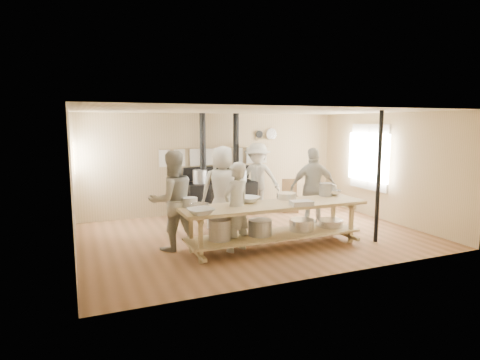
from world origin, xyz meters
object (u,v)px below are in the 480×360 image
object	(u,v)px
cook_far_left	(236,207)
roasting_pan	(301,203)
cook_by_window	(257,178)
chair	(290,202)
cook_left	(172,201)
cook_center	(223,190)
prep_table	(274,221)
cook_right	(313,188)
stove	(220,195)

from	to	relation	value
cook_far_left	roasting_pan	bearing A→B (deg)	135.38
roasting_pan	cook_by_window	bearing A→B (deg)	79.58
cook_far_left	cook_by_window	xyz separation A→B (m)	(1.71, 2.76, 0.09)
cook_by_window	roasting_pan	distance (m)	3.23
cook_far_left	chair	distance (m)	3.62
cook_left	cook_center	size ratio (longest dim) A/B	0.99
cook_center	cook_by_window	world-z (taller)	cook_center
cook_by_window	roasting_pan	bearing A→B (deg)	-67.65
cook_center	roasting_pan	size ratio (longest dim) A/B	4.74
prep_table	cook_right	distance (m)	1.87
cook_right	roasting_pan	xyz separation A→B (m)	(-1.13, -1.34, -0.01)
cook_right	cook_by_window	world-z (taller)	cook_by_window
cook_right	roasting_pan	world-z (taller)	cook_right
stove	chair	world-z (taller)	stove
cook_right	cook_by_window	xyz separation A→B (m)	(-0.54, 1.84, 0.01)
stove	cook_center	xyz separation A→B (m)	(-0.53, -1.64, 0.42)
stove	cook_far_left	bearing A→B (deg)	-104.11
roasting_pan	cook_left	bearing A→B (deg)	156.06
cook_center	cook_right	world-z (taller)	cook_center
cook_by_window	cook_far_left	bearing A→B (deg)	-89.07
cook_left	cook_by_window	bearing A→B (deg)	-149.92
cook_left	cook_by_window	xyz separation A→B (m)	(2.77, 2.21, -0.01)
cook_right	roasting_pan	bearing A→B (deg)	63.91
stove	prep_table	bearing A→B (deg)	-90.04
cook_left	cook_by_window	distance (m)	3.54
cook_by_window	stove	bearing A→B (deg)	-156.97
stove	chair	xyz separation A→B (m)	(1.82, -0.43, -0.27)
cook_left	chair	size ratio (longest dim) A/B	2.14
cook_right	chair	bearing A→B (deg)	-87.01
stove	chair	size ratio (longest dim) A/B	3.00
cook_left	cook_by_window	size ratio (longest dim) A/B	1.01
cook_far_left	roasting_pan	distance (m)	1.21
cook_left	roasting_pan	bearing A→B (deg)	147.58
prep_table	roasting_pan	world-z (taller)	roasting_pan
cook_by_window	cook_center	bearing A→B (deg)	-102.87
cook_center	cook_right	distance (m)	2.08
cook_left	roasting_pan	world-z (taller)	cook_left
cook_by_window	chair	world-z (taller)	cook_by_window
roasting_pan	cook_center	bearing A→B (deg)	118.22
cook_far_left	cook_by_window	size ratio (longest dim) A/B	0.90
cook_center	roasting_pan	world-z (taller)	cook_center
cook_by_window	roasting_pan	size ratio (longest dim) A/B	4.64
stove	roasting_pan	world-z (taller)	stove
cook_far_left	cook_right	distance (m)	2.43
cook_left	roasting_pan	xyz separation A→B (m)	(2.19, -0.97, -0.03)
cook_far_left	cook_center	size ratio (longest dim) A/B	0.88
cook_center	cook_right	bearing A→B (deg)	-171.43
chair	cook_far_left	bearing A→B (deg)	-114.23
cook_far_left	roasting_pan	size ratio (longest dim) A/B	4.18
prep_table	cook_center	distance (m)	1.54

